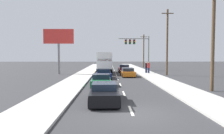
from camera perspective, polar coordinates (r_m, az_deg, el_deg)
The scene contains 17 objects.
ground_plane at distance 35.53m, azimuth 0.94°, elevation -1.64°, with size 140.00×140.00×0.00m, color #333335.
sidewalk_right at distance 31.16m, azimuth 10.55°, elevation -2.23°, with size 2.95×80.00×0.14m, color #B2AFA8.
sidewalk_left at distance 30.76m, azimuth -8.14°, elevation -2.28°, with size 2.95×80.00×0.14m, color #B2AFA8.
lane_markings at distance 33.53m, azimuth 1.06°, elevation -1.92°, with size 0.14×57.00×0.01m.
box_truck at distance 34.31m, azimuth -2.15°, elevation 1.52°, with size 2.67×8.09×3.50m.
car_navy at distance 26.91m, azimuth -2.32°, elevation -1.93°, with size 2.10×4.34×1.27m.
car_green at distance 20.14m, azimuth -3.03°, elevation -3.77°, with size 2.04×4.11×1.17m.
car_black at distance 13.25m, azimuth -2.23°, elevation -7.22°, with size 1.93×4.56×1.23m.
car_maroon at distance 36.94m, azimuth 3.33°, elevation -0.51°, with size 2.05×4.11×1.37m.
car_orange at distance 29.47m, azimuth 4.38°, elevation -1.51°, with size 1.94×4.33×1.23m.
traffic_signal_mast at distance 42.38m, azimuth 6.45°, elevation 6.27°, with size 6.25×0.69×6.99m.
utility_pole_near at distance 19.02m, azimuth 26.30°, elevation 7.12°, with size 1.80×0.28×8.49m.
utility_pole_mid at distance 32.25m, azimuth 15.10°, elevation 6.84°, with size 1.80×0.28×9.92m.
utility_pole_far at distance 52.72m, azimuth 8.80°, elevation 4.57°, with size 1.80×0.28×8.35m.
roadside_billboard at distance 34.27m, azimuth -14.63°, elevation 6.93°, with size 4.84×0.36×7.25m.
pedestrian_near_corner at distance 34.10m, azimuth 10.13°, elevation -0.10°, with size 0.38×0.38×1.83m.
pedestrian_mid_block at distance 34.44m, azimuth 9.49°, elevation -0.11°, with size 0.38×0.38×1.79m.
Camera 1 is at (-1.21, -10.39, 2.94)m, focal length 32.87 mm.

